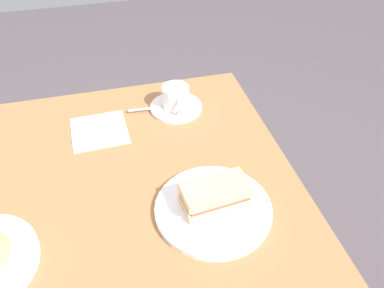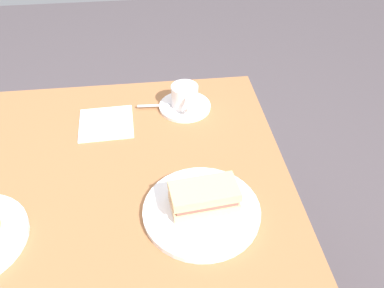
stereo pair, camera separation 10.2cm
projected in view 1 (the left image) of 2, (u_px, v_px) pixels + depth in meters
dining_table at (80, 231)px, 1.02m from camera, size 1.09×0.85×0.71m
sandwich_plate at (213, 209)px, 0.89m from camera, size 0.26×0.26×0.01m
sandwich_front at (215, 195)px, 0.87m from camera, size 0.15×0.09×0.06m
coffee_saucer at (176, 107)px, 1.18m from camera, size 0.15×0.15×0.01m
coffee_cup at (176, 97)px, 1.15m from camera, size 0.08×0.11×0.07m
spoon at (151, 108)px, 1.17m from camera, size 0.10×0.02×0.01m
napkin at (99, 131)px, 1.10m from camera, size 0.16×0.16×0.00m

